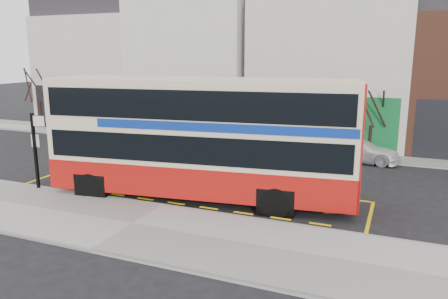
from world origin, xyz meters
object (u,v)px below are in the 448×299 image
at_px(car_silver, 133,134).
at_px(street_tree_right, 373,98).
at_px(double_decker_bus, 202,137).
at_px(car_grey, 212,138).
at_px(bus_stop_post, 36,144).
at_px(street_tree_left, 37,76).
at_px(car_white, 357,150).

height_order(car_silver, street_tree_right, street_tree_right).
relative_size(double_decker_bus, car_grey, 2.94).
height_order(bus_stop_post, car_silver, bus_stop_post).
distance_m(bus_stop_post, street_tree_left, 16.21).
xyz_separation_m(car_silver, street_tree_right, (13.62, 2.27, 2.47)).
height_order(bus_stop_post, car_white, bus_stop_post).
bearing_deg(car_grey, street_tree_right, -92.47).
height_order(car_silver, street_tree_left, street_tree_left).
xyz_separation_m(double_decker_bus, car_silver, (-8.26, 7.62, -1.74)).
bearing_deg(car_white, car_silver, 98.22).
xyz_separation_m(car_white, street_tree_left, (-22.62, 1.38, 3.24)).
bearing_deg(double_decker_bus, street_tree_left, 143.68).
bearing_deg(bus_stop_post, street_tree_right, 37.54).
height_order(car_grey, street_tree_right, street_tree_right).
distance_m(double_decker_bus, street_tree_left, 20.34).
distance_m(double_decker_bus, car_grey, 9.03).
relative_size(car_silver, car_white, 0.93).
xyz_separation_m(car_silver, car_white, (13.12, 0.79, -0.06)).
height_order(car_silver, car_white, car_silver).
relative_size(car_grey, car_white, 0.94).
relative_size(bus_stop_post, street_tree_left, 0.54).
xyz_separation_m(car_silver, car_grey, (5.02, 0.62, -0.01)).
relative_size(car_silver, street_tree_left, 0.70).
height_order(bus_stop_post, street_tree_right, street_tree_right).
height_order(double_decker_bus, car_silver, double_decker_bus).
bearing_deg(car_grey, double_decker_bus, -171.81).
xyz_separation_m(double_decker_bus, car_white, (4.85, 8.42, -1.80)).
height_order(car_silver, car_grey, car_silver).
height_order(car_grey, street_tree_left, street_tree_left).
bearing_deg(car_grey, bus_stop_post, 148.61).
relative_size(car_grey, street_tree_right, 0.86).
bearing_deg(street_tree_right, car_silver, -170.55).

